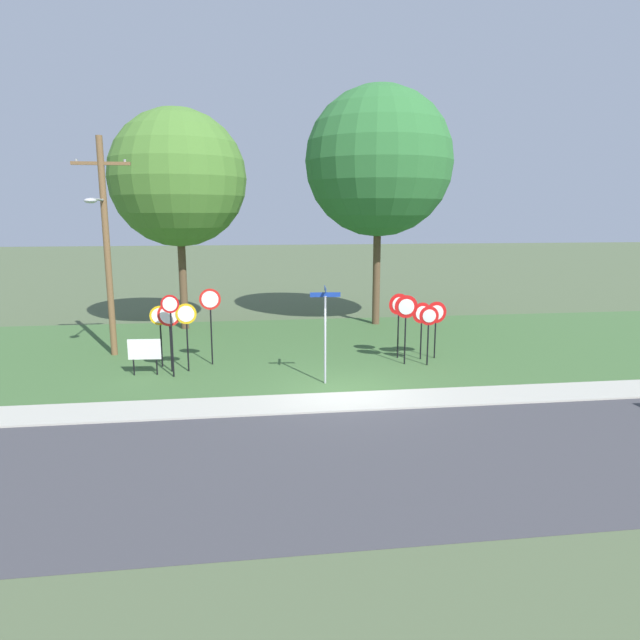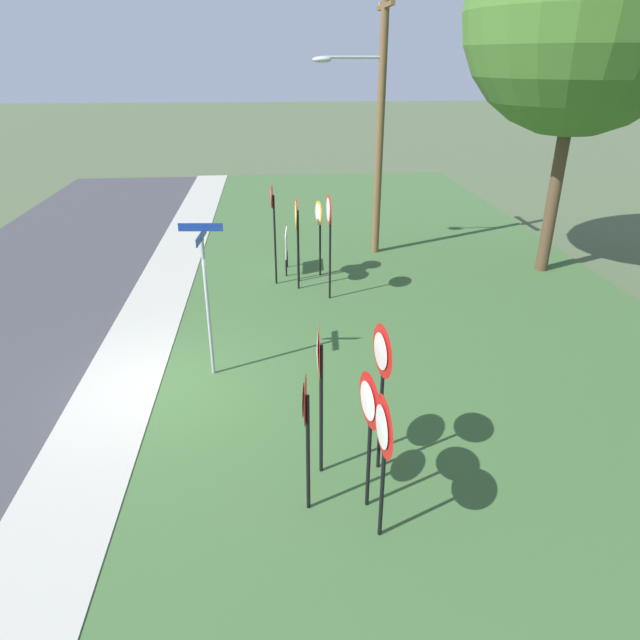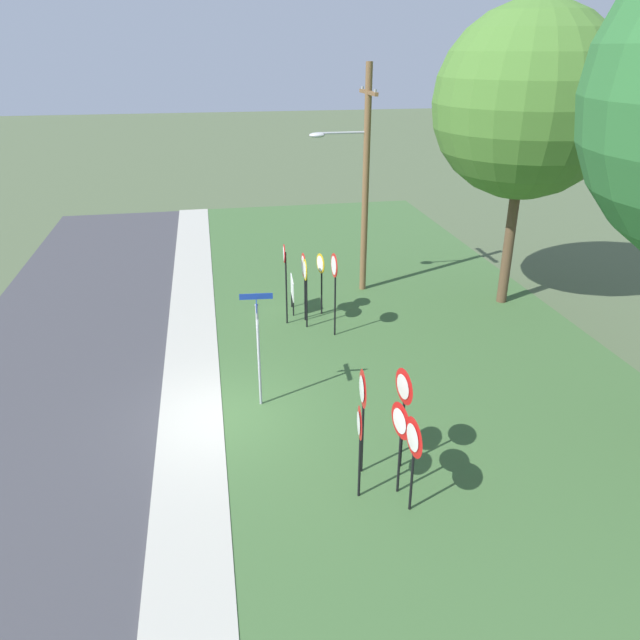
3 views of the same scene
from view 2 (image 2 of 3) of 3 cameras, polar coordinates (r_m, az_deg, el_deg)
name	(u,v)px [view 2 (image 2 of 3)]	position (r m, az deg, el deg)	size (l,w,h in m)	color
ground_plane	(160,388)	(11.60, -15.92, -6.67)	(160.00, 160.00, 0.00)	#4C5B3D
sidewalk_strip	(118,389)	(11.77, -19.78, -6.59)	(44.00, 1.60, 0.06)	#ADAA9E
grass_median	(457,374)	(11.94, 13.71, -5.31)	(44.00, 12.00, 0.04)	#3D6033
stop_sign_near_left	(297,221)	(15.80, -2.37, 9.94)	(0.80, 0.09, 2.41)	black
stop_sign_near_right	(319,223)	(16.29, -0.10, 9.85)	(0.68, 0.15, 2.22)	black
stop_sign_far_left	(329,224)	(14.50, 0.93, 9.71)	(0.76, 0.10, 2.79)	black
stop_sign_far_center	(297,228)	(15.26, -2.39, 9.30)	(0.71, 0.10, 2.40)	black
stop_sign_far_right	(273,216)	(15.60, -4.76, 10.48)	(0.61, 0.10, 2.79)	black
yield_sign_near_left	(319,364)	(8.03, -0.12, -4.51)	(0.83, 0.12, 2.54)	black
yield_sign_near_right	(382,437)	(7.15, 6.34, -11.75)	(0.82, 0.12, 2.17)	black
yield_sign_far_left	(305,414)	(7.52, -1.52, -9.51)	(0.70, 0.12, 2.17)	black
yield_sign_far_right	(368,412)	(7.59, 4.92, -9.25)	(0.78, 0.18, 2.17)	black
yield_sign_center	(381,365)	(8.18, 6.20, -4.52)	(0.80, 0.15, 2.47)	black
street_name_post	(206,289)	(10.99, -11.46, 3.12)	(0.96, 0.81, 3.14)	#9EA0A8
utility_pole	(376,111)	(18.12, 5.70, 20.36)	(2.10, 2.19, 8.18)	brown
notice_board	(286,245)	(16.85, -3.44, 7.60)	(1.10, 0.10, 1.25)	black
oak_tree_left	(586,11)	(17.62, 25.37, 26.44)	(6.17, 6.17, 10.04)	brown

